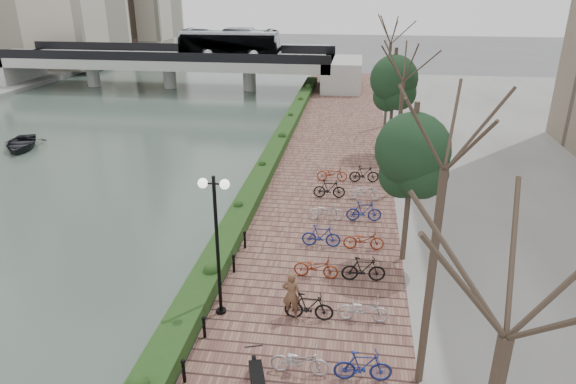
% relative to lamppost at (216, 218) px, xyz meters
% --- Properties ---
extents(river_water, '(30.00, 130.00, 0.02)m').
position_rel_lamppost_xyz_m(river_water, '(-16.57, 20.62, -4.09)').
color(river_water, '#47594E').
rests_on(river_water, ground).
extents(promenade, '(8.00, 75.00, 0.50)m').
position_rel_lamppost_xyz_m(promenade, '(2.43, 13.12, -3.85)').
color(promenade, brown).
rests_on(promenade, ground).
extents(hedge, '(1.10, 56.00, 0.60)m').
position_rel_lamppost_xyz_m(hedge, '(-0.97, 15.62, -3.30)').
color(hedge, '#183C16').
rests_on(hedge, promenade).
extents(chain_fence, '(0.10, 14.10, 0.70)m').
position_rel_lamppost_xyz_m(chain_fence, '(-0.17, -2.38, -3.25)').
color(chain_fence, black).
rests_on(chain_fence, promenade).
extents(lamppost, '(1.02, 0.32, 5.01)m').
position_rel_lamppost_xyz_m(lamppost, '(0.00, 0.00, 0.00)').
color(lamppost, black).
rests_on(lamppost, promenade).
extents(motorcycle, '(0.99, 1.74, 1.04)m').
position_rel_lamppost_xyz_m(motorcycle, '(1.95, -3.49, -3.08)').
color(motorcycle, black).
rests_on(motorcycle, promenade).
extents(pedestrian, '(0.67, 0.47, 1.74)m').
position_rel_lamppost_xyz_m(pedestrian, '(2.43, 0.09, -2.73)').
color(pedestrian, brown).
rests_on(pedestrian, promenade).
extents(bicycle_parking, '(2.40, 17.32, 1.00)m').
position_rel_lamppost_xyz_m(bicycle_parking, '(3.91, 5.31, -3.12)').
color(bicycle_parking, '#B1B1B6').
rests_on(bicycle_parking, promenade).
extents(street_trees, '(3.20, 37.12, 6.80)m').
position_rel_lamppost_xyz_m(street_trees, '(6.43, 8.30, -0.41)').
color(street_trees, '#382D21').
rests_on(street_trees, promenade).
extents(bridge, '(36.00, 10.77, 6.50)m').
position_rel_lamppost_xyz_m(bridge, '(-15.14, 40.62, -0.73)').
color(bridge, '#A2A19D').
rests_on(bridge, ground).
extents(boat, '(4.15, 4.79, 0.83)m').
position_rel_lamppost_xyz_m(boat, '(-19.22, 17.57, -3.66)').
color(boat, black).
rests_on(boat, river_water).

